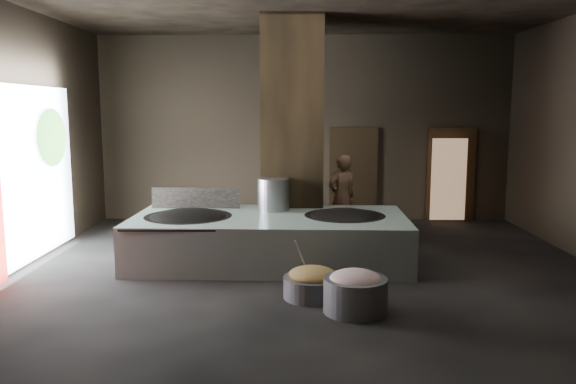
{
  "coord_description": "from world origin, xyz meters",
  "views": [
    {
      "loc": [
        -0.26,
        -9.31,
        2.73
      ],
      "look_at": [
        -0.37,
        0.71,
        1.25
      ],
      "focal_mm": 35.0,
      "sensor_mm": 36.0,
      "label": 1
    }
  ],
  "objects_px": {
    "wok_left": "(188,221)",
    "stock_pot": "(273,195)",
    "veg_basin": "(312,287)",
    "hearth_platform": "(270,239)",
    "cook": "(342,197)",
    "wok_right": "(345,220)",
    "meat_basin": "(355,295)"
  },
  "relations": [
    {
      "from": "wok_left",
      "to": "stock_pot",
      "type": "distance_m",
      "value": 1.66
    },
    {
      "from": "veg_basin",
      "to": "hearth_platform",
      "type": "bearing_deg",
      "value": 109.91
    },
    {
      "from": "stock_pot",
      "to": "hearth_platform",
      "type": "bearing_deg",
      "value": -95.19
    },
    {
      "from": "hearth_platform",
      "to": "veg_basin",
      "type": "xyz_separation_m",
      "value": [
        0.71,
        -1.95,
        -0.27
      ]
    },
    {
      "from": "wok_left",
      "to": "cook",
      "type": "xyz_separation_m",
      "value": [
        2.9,
        1.85,
        0.15
      ]
    },
    {
      "from": "wok_left",
      "to": "cook",
      "type": "bearing_deg",
      "value": 32.62
    },
    {
      "from": "wok_left",
      "to": "wok_right",
      "type": "height_order",
      "value": "wok_left"
    },
    {
      "from": "wok_right",
      "to": "cook",
      "type": "xyz_separation_m",
      "value": [
        0.1,
        1.75,
        0.15
      ]
    },
    {
      "from": "hearth_platform",
      "to": "meat_basin",
      "type": "distance_m",
      "value": 2.84
    },
    {
      "from": "hearth_platform",
      "to": "veg_basin",
      "type": "distance_m",
      "value": 2.09
    },
    {
      "from": "wok_left",
      "to": "veg_basin",
      "type": "height_order",
      "value": "wok_left"
    },
    {
      "from": "wok_left",
      "to": "meat_basin",
      "type": "bearing_deg",
      "value": -42.44
    },
    {
      "from": "cook",
      "to": "meat_basin",
      "type": "height_order",
      "value": "cook"
    },
    {
      "from": "hearth_platform",
      "to": "wok_right",
      "type": "xyz_separation_m",
      "value": [
        1.35,
        0.05,
        0.33
      ]
    },
    {
      "from": "stock_pot",
      "to": "veg_basin",
      "type": "xyz_separation_m",
      "value": [
        0.66,
        -2.5,
        -0.97
      ]
    },
    {
      "from": "hearth_platform",
      "to": "wok_left",
      "type": "bearing_deg",
      "value": -176.5
    },
    {
      "from": "meat_basin",
      "to": "hearth_platform",
      "type": "bearing_deg",
      "value": 116.59
    },
    {
      "from": "wok_right",
      "to": "veg_basin",
      "type": "relative_size",
      "value": 1.68
    },
    {
      "from": "cook",
      "to": "stock_pot",
      "type": "bearing_deg",
      "value": 13.99
    },
    {
      "from": "wok_left",
      "to": "veg_basin",
      "type": "bearing_deg",
      "value": -41.39
    },
    {
      "from": "wok_left",
      "to": "stock_pot",
      "type": "bearing_deg",
      "value": 21.8
    },
    {
      "from": "wok_right",
      "to": "stock_pot",
      "type": "height_order",
      "value": "stock_pot"
    },
    {
      "from": "hearth_platform",
      "to": "meat_basin",
      "type": "xyz_separation_m",
      "value": [
        1.27,
        -2.54,
        -0.18
      ]
    },
    {
      "from": "cook",
      "to": "veg_basin",
      "type": "relative_size",
      "value": 2.12
    },
    {
      "from": "hearth_platform",
      "to": "meat_basin",
      "type": "bearing_deg",
      "value": -61.89
    },
    {
      "from": "stock_pot",
      "to": "cook",
      "type": "xyz_separation_m",
      "value": [
        1.4,
        1.25,
        -0.23
      ]
    },
    {
      "from": "hearth_platform",
      "to": "stock_pot",
      "type": "distance_m",
      "value": 0.9
    },
    {
      "from": "wok_left",
      "to": "cook",
      "type": "height_order",
      "value": "cook"
    },
    {
      "from": "wok_right",
      "to": "cook",
      "type": "relative_size",
      "value": 0.79
    },
    {
      "from": "wok_right",
      "to": "stock_pot",
      "type": "xyz_separation_m",
      "value": [
        -1.3,
        0.5,
        0.38
      ]
    },
    {
      "from": "stock_pot",
      "to": "meat_basin",
      "type": "xyz_separation_m",
      "value": [
        1.22,
        -3.09,
        -0.89
      ]
    },
    {
      "from": "stock_pot",
      "to": "cook",
      "type": "relative_size",
      "value": 0.35
    }
  ]
}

